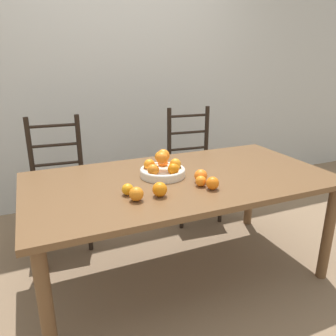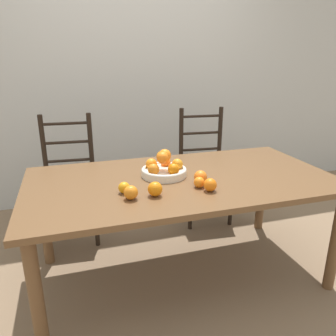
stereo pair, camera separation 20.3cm
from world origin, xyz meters
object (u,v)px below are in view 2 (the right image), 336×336
at_px(chair_left, 70,183).
at_px(orange_loose_3, 210,185).
at_px(orange_loose_1, 131,193).
at_px(orange_loose_2, 124,188).
at_px(orange_loose_0, 200,177).
at_px(fruit_bowl, 164,168).
at_px(orange_loose_5, 199,182).
at_px(orange_loose_4, 155,189).
at_px(chair_right, 204,169).

bearing_deg(chair_left, orange_loose_3, -49.38).
relative_size(orange_loose_1, orange_loose_2, 1.18).
bearing_deg(chair_left, orange_loose_0, -45.80).
distance_m(fruit_bowl, orange_loose_5, 0.29).
bearing_deg(orange_loose_2, orange_loose_4, -29.76).
height_order(orange_loose_0, orange_loose_5, orange_loose_0).
bearing_deg(orange_loose_3, orange_loose_5, 118.45).
bearing_deg(chair_left, orange_loose_4, -61.82).
relative_size(orange_loose_2, chair_left, 0.06).
height_order(chair_left, chair_right, same).
bearing_deg(orange_loose_3, chair_left, 126.43).
bearing_deg(orange_loose_3, orange_loose_0, 92.06).
bearing_deg(orange_loose_0, orange_loose_1, -166.15).
xyz_separation_m(orange_loose_1, orange_loose_5, (0.42, 0.05, -0.01)).
bearing_deg(chair_right, fruit_bowl, -124.51).
bearing_deg(chair_right, orange_loose_4, -120.71).
bearing_deg(orange_loose_1, chair_left, 107.22).
distance_m(orange_loose_0, orange_loose_3, 0.13).
bearing_deg(fruit_bowl, orange_loose_5, -60.88).
bearing_deg(orange_loose_5, orange_loose_2, 174.13).
relative_size(orange_loose_1, orange_loose_5, 1.21).
bearing_deg(chair_right, orange_loose_3, -106.72).
bearing_deg(orange_loose_5, orange_loose_3, -61.55).
distance_m(orange_loose_1, orange_loose_5, 0.42).
bearing_deg(orange_loose_0, chair_left, 130.01).
height_order(fruit_bowl, orange_loose_0, fruit_bowl).
xyz_separation_m(fruit_bowl, orange_loose_1, (-0.28, -0.30, -0.01)).
relative_size(orange_loose_0, chair_right, 0.08).
bearing_deg(orange_loose_4, orange_loose_1, -177.92).
xyz_separation_m(orange_loose_1, orange_loose_4, (0.14, 0.00, 0.00)).
relative_size(orange_loose_0, chair_left, 0.08).
distance_m(orange_loose_3, chair_left, 1.34).
distance_m(orange_loose_0, chair_right, 1.06).
xyz_separation_m(orange_loose_0, orange_loose_5, (-0.03, -0.06, -0.01)).
bearing_deg(orange_loose_4, orange_loose_2, 150.24).
bearing_deg(chair_left, chair_right, 4.19).
distance_m(fruit_bowl, chair_right, 0.99).
height_order(orange_loose_0, orange_loose_3, orange_loose_0).
height_order(orange_loose_2, orange_loose_5, orange_loose_2).
relative_size(orange_loose_0, orange_loose_2, 1.22).
bearing_deg(fruit_bowl, chair_left, 129.37).
height_order(orange_loose_3, orange_loose_5, orange_loose_3).
xyz_separation_m(orange_loose_4, orange_loose_5, (0.28, 0.04, -0.01)).
relative_size(fruit_bowl, orange_loose_0, 3.64).
height_order(fruit_bowl, orange_loose_4, fruit_bowl).
distance_m(orange_loose_5, chair_left, 1.26).
distance_m(orange_loose_1, orange_loose_2, 0.10).
xyz_separation_m(orange_loose_1, chair_left, (-0.32, 1.03, -0.29)).
relative_size(orange_loose_4, chair_left, 0.08).
xyz_separation_m(orange_loose_2, chair_left, (-0.30, 0.94, -0.28)).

